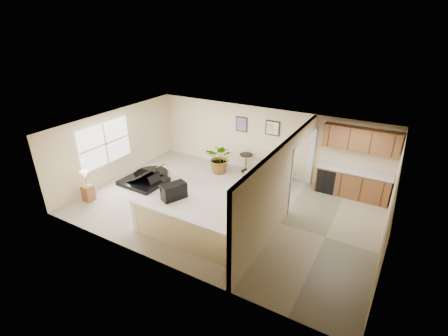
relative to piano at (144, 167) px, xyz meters
The scene contains 20 objects.
floor 3.41m from the piano, ahead, with size 9.00×9.00×0.00m, color tan.
back_wall 4.49m from the piano, 40.88° to the left, with size 9.00×0.04×2.50m, color beige.
front_wall 4.61m from the piano, 42.63° to the right, with size 9.00×0.04×2.50m, color beige.
left_wall 1.32m from the piano, behind, with size 0.04×6.00×2.50m, color beige.
right_wall 7.89m from the piano, ahead, with size 0.04×6.00×2.50m, color beige.
ceiling 3.87m from the piano, ahead, with size 9.00×6.00×0.04m, color silver.
kitchen_vinyl 6.54m from the piano, ahead, with size 2.70×6.00×0.01m, color tan.
interior_partition 5.20m from the piano, ahead, with size 0.18×5.99×2.50m.
pony_half_wall 4.19m from the piano, 34.86° to the right, with size 3.42×0.22×1.00m.
left_window 1.54m from the piano, 152.27° to the right, with size 0.05×2.15×1.45m, color white.
wall_art_left 3.93m from the piano, 50.08° to the left, with size 0.48×0.04×0.58m.
wall_mirror 4.81m from the piano, 38.20° to the left, with size 0.55×0.04×0.55m.
kitchen_cabinets 7.07m from the piano, 21.95° to the left, with size 2.36×0.65×2.33m.
piano is the anchor object (origin of this frame).
piano_bench 1.75m from the piano, 15.50° to the right, with size 0.41×0.81×0.54m, color black.
loveseat 4.43m from the piano, 30.53° to the left, with size 1.46×0.91×0.80m.
accent_table 3.79m from the piano, 42.42° to the left, with size 0.49×0.49×0.72m.
palm_plant 2.84m from the piano, 45.77° to the left, with size 1.18×1.07×1.18m.
small_plant 4.77m from the piano, 23.07° to the left, with size 0.39×0.39×0.57m.
lamp_stand 2.03m from the piano, 109.92° to the right, with size 0.31×0.31×1.04m.
Camera 1 is at (4.31, -7.61, 5.42)m, focal length 26.00 mm.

